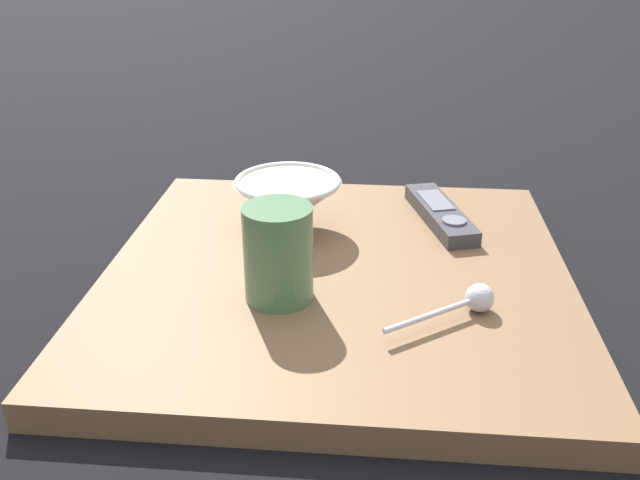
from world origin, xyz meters
TOP-DOWN VIEW (x-y plane):
  - ground_plane at (0.00, 0.00)m, footprint 6.00×6.00m
  - table at (0.00, 0.00)m, footprint 0.52×0.52m
  - cereal_bowl at (-0.07, 0.10)m, footprint 0.13×0.13m
  - coffee_mug at (-0.06, -0.07)m, footprint 0.07×0.07m
  - teaspoon at (0.14, -0.08)m, footprint 0.11×0.09m
  - tv_remote_near at (0.13, 0.14)m, footprint 0.09×0.18m

SIDE VIEW (x-z plane):
  - ground_plane at x=0.00m, z-range 0.00..0.00m
  - table at x=0.00m, z-range 0.00..0.03m
  - tv_remote_near at x=0.13m, z-range 0.03..0.05m
  - teaspoon at x=0.14m, z-range 0.03..0.06m
  - cereal_bowl at x=-0.07m, z-range 0.04..0.11m
  - coffee_mug at x=-0.06m, z-range 0.03..0.13m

